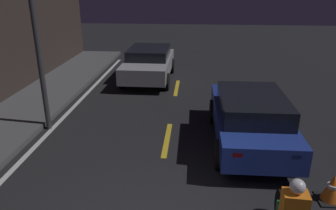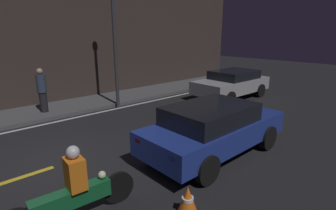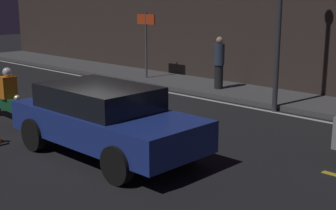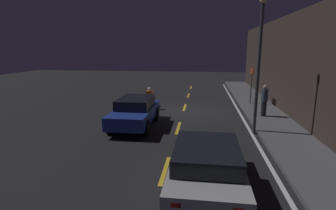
{
  "view_description": "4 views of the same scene",
  "coord_description": "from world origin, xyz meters",
  "px_view_note": "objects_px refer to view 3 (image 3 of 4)",
  "views": [
    {
      "loc": [
        -4.29,
        -0.67,
        3.97
      ],
      "look_at": [
        3.54,
        -0.02,
        0.97
      ],
      "focal_mm": 35.0,
      "sensor_mm": 36.0,
      "label": 1
    },
    {
      "loc": [
        -1.73,
        -6.09,
        3.15
      ],
      "look_at": [
        3.86,
        0.14,
        0.81
      ],
      "focal_mm": 28.0,
      "sensor_mm": 36.0,
      "label": 2
    },
    {
      "loc": [
        10.49,
        -7.61,
        3.02
      ],
      "look_at": [
        3.67,
        -0.55,
        0.79
      ],
      "focal_mm": 50.0,
      "sensor_mm": 36.0,
      "label": 3
    },
    {
      "loc": [
        15.48,
        1.07,
        3.71
      ],
      "look_at": [
        3.9,
        -0.44,
        1.19
      ],
      "focal_mm": 28.0,
      "sensor_mm": 36.0,
      "label": 4
    }
  ],
  "objects_px": {
    "sedan_blue": "(104,118)",
    "motorcycle": "(8,100)",
    "pedestrian": "(219,62)",
    "shop_sign": "(146,32)"
  },
  "relations": [
    {
      "from": "motorcycle",
      "to": "pedestrian",
      "type": "relative_size",
      "value": 1.39
    },
    {
      "from": "pedestrian",
      "to": "shop_sign",
      "type": "height_order",
      "value": "shop_sign"
    },
    {
      "from": "motorcycle",
      "to": "pedestrian",
      "type": "xyz_separation_m",
      "value": [
        1.58,
        6.56,
        0.46
      ]
    },
    {
      "from": "sedan_blue",
      "to": "shop_sign",
      "type": "bearing_deg",
      "value": 130.62
    },
    {
      "from": "sedan_blue",
      "to": "motorcycle",
      "type": "height_order",
      "value": "sedan_blue"
    },
    {
      "from": "sedan_blue",
      "to": "motorcycle",
      "type": "distance_m",
      "value": 3.83
    },
    {
      "from": "shop_sign",
      "to": "sedan_blue",
      "type": "bearing_deg",
      "value": -49.0
    },
    {
      "from": "sedan_blue",
      "to": "shop_sign",
      "type": "height_order",
      "value": "shop_sign"
    },
    {
      "from": "sedan_blue",
      "to": "shop_sign",
      "type": "distance_m",
      "value": 8.52
    },
    {
      "from": "pedestrian",
      "to": "motorcycle",
      "type": "bearing_deg",
      "value": -103.59
    }
  ]
}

